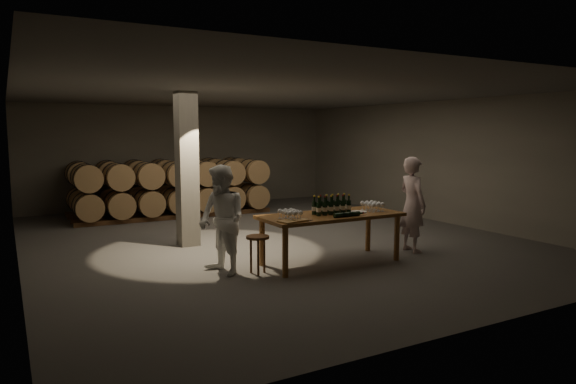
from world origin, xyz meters
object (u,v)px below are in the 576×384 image
stool (258,243)px  person_woman (222,220)px  bottle_cluster (332,207)px  notebook_near (300,220)px  person_man (412,204)px  plate (359,212)px  tasting_table (331,220)px

stool → person_woman: bearing=151.6°
stool → person_woman: size_ratio=0.35×
bottle_cluster → notebook_near: bottle_cluster is taller
bottle_cluster → person_woman: size_ratio=0.40×
bottle_cluster → notebook_near: 0.98m
bottle_cluster → person_man: 1.90m
notebook_near → person_woman: (-1.13, 0.65, 0.00)m
person_man → notebook_near: bearing=101.6°
plate → person_man: (1.35, 0.05, 0.04)m
tasting_table → person_woman: 2.02m
plate → bottle_cluster: bearing=171.0°
notebook_near → plate: bearing=5.0°
tasting_table → plate: plate is taller
tasting_table → person_woman: size_ratio=1.42×
plate → notebook_near: bearing=-167.6°
person_woman → stool: bearing=47.9°
notebook_near → person_man: person_man is taller
notebook_near → person_woman: size_ratio=0.12×
plate → person_man: size_ratio=0.16×
plate → notebook_near: (-1.43, -0.32, 0.01)m
person_man → plate: bearing=96.3°
notebook_near → stool: size_ratio=0.35×
tasting_table → person_woman: (-2.00, 0.26, 0.12)m
tasting_table → stool: bearing=-179.1°
notebook_near → person_man: (2.79, 0.37, 0.03)m
tasting_table → person_man: size_ratio=1.37×
tasting_table → notebook_near: size_ratio=11.59×
person_man → tasting_table: bearing=93.4°
tasting_table → person_man: bearing=-0.6°
bottle_cluster → person_woman: bearing=173.1°
plate → person_woman: person_woman is taller
tasting_table → stool: (-1.48, -0.02, -0.27)m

